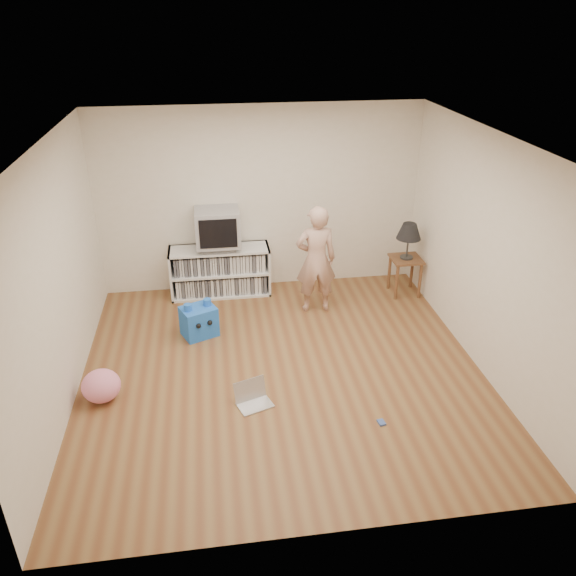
# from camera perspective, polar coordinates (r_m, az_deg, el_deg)

# --- Properties ---
(ground) EXTENTS (4.50, 4.50, 0.00)m
(ground) POSITION_cam_1_polar(r_m,az_deg,el_deg) (6.50, -0.60, -8.32)
(ground) COLOR brown
(ground) RESTS_ON ground
(walls) EXTENTS (4.52, 4.52, 2.60)m
(walls) POSITION_cam_1_polar(r_m,az_deg,el_deg) (5.84, -0.66, 2.14)
(walls) COLOR silver
(walls) RESTS_ON ground
(ceiling) EXTENTS (4.50, 4.50, 0.01)m
(ceiling) POSITION_cam_1_polar(r_m,az_deg,el_deg) (5.42, -0.74, 14.70)
(ceiling) COLOR white
(ceiling) RESTS_ON walls
(media_unit) EXTENTS (1.40, 0.45, 0.70)m
(media_unit) POSITION_cam_1_polar(r_m,az_deg,el_deg) (8.05, -6.90, 1.77)
(media_unit) COLOR white
(media_unit) RESTS_ON ground
(dvd_deck) EXTENTS (0.45, 0.35, 0.07)m
(dvd_deck) POSITION_cam_1_polar(r_m,az_deg,el_deg) (7.88, -7.05, 4.25)
(dvd_deck) COLOR gray
(dvd_deck) RESTS_ON media_unit
(crt_tv) EXTENTS (0.60, 0.53, 0.50)m
(crt_tv) POSITION_cam_1_polar(r_m,az_deg,el_deg) (7.77, -7.17, 6.18)
(crt_tv) COLOR #9C9CA1
(crt_tv) RESTS_ON dvd_deck
(side_table) EXTENTS (0.42, 0.42, 0.55)m
(side_table) POSITION_cam_1_polar(r_m,az_deg,el_deg) (8.13, 11.84, 2.14)
(side_table) COLOR brown
(side_table) RESTS_ON ground
(table_lamp) EXTENTS (0.34, 0.34, 0.52)m
(table_lamp) POSITION_cam_1_polar(r_m,az_deg,el_deg) (7.92, 12.20, 5.58)
(table_lamp) COLOR #333333
(table_lamp) RESTS_ON side_table
(person) EXTENTS (0.55, 0.36, 1.48)m
(person) POSITION_cam_1_polar(r_m,az_deg,el_deg) (7.38, 2.86, 2.87)
(person) COLOR #D1A28E
(person) RESTS_ON ground
(laptop) EXTENTS (0.42, 0.38, 0.24)m
(laptop) POSITION_cam_1_polar(r_m,az_deg,el_deg) (6.00, -3.64, -11.03)
(laptop) COLOR silver
(laptop) RESTS_ON ground
(playing_cards) EXTENTS (0.08, 0.10, 0.02)m
(playing_cards) POSITION_cam_1_polar(r_m,az_deg,el_deg) (5.84, 9.46, -13.32)
(playing_cards) COLOR #415EAE
(playing_cards) RESTS_ON ground
(plush_blue) EXTENTS (0.50, 0.46, 0.47)m
(plush_blue) POSITION_cam_1_polar(r_m,az_deg,el_deg) (7.12, -9.03, -3.32)
(plush_blue) COLOR blue
(plush_blue) RESTS_ON ground
(plush_pink) EXTENTS (0.53, 0.53, 0.34)m
(plush_pink) POSITION_cam_1_polar(r_m,az_deg,el_deg) (6.28, -18.45, -9.41)
(plush_pink) COLOR pink
(plush_pink) RESTS_ON ground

